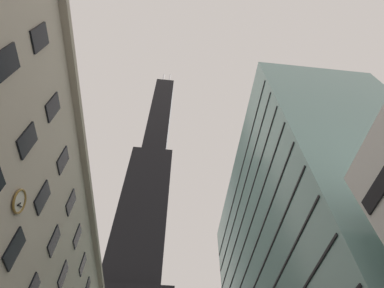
# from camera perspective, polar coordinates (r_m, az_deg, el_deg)

# --- Properties ---
(dark_skyscraper) EXTENTS (26.33, 26.33, 223.40)m
(dark_skyscraper) POSITION_cam_1_polar(r_m,az_deg,el_deg) (116.27, -10.11, -18.88)
(dark_skyscraper) COLOR black
(dark_skyscraper) RESTS_ON ground
(glass_office_midrise) EXTENTS (19.65, 45.69, 50.47)m
(glass_office_midrise) POSITION_cam_1_polar(r_m,az_deg,el_deg) (51.90, 22.77, -22.96)
(glass_office_midrise) COLOR gray
(glass_office_midrise) RESTS_ON ground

